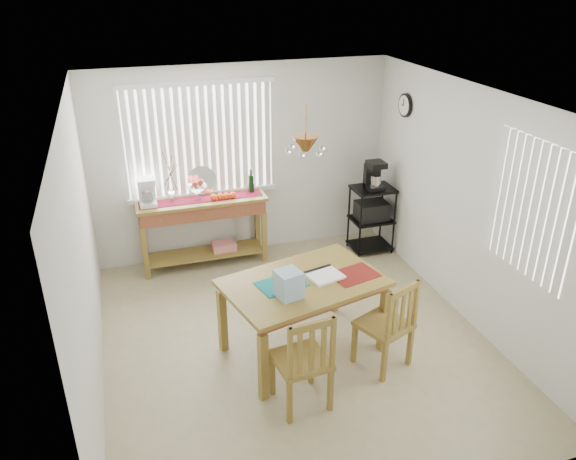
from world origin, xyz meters
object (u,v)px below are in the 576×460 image
object	(u,v)px
wire_cart	(372,213)
chair_left	(303,361)
sideboard	(203,216)
cart_items	(374,175)
dining_table	(304,289)
chair_right	(387,325)

from	to	relation	value
wire_cart	chair_left	world-z (taller)	chair_left
sideboard	cart_items	world-z (taller)	cart_items
cart_items	dining_table	xyz separation A→B (m)	(-1.65, -1.91, -0.38)
sideboard	cart_items	bearing A→B (deg)	-7.01
sideboard	chair_left	xyz separation A→B (m)	(0.37, -2.98, -0.21)
chair_left	chair_right	bearing A→B (deg)	16.64
chair_left	chair_right	world-z (taller)	chair_left
cart_items	chair_right	world-z (taller)	cart_items
sideboard	chair_left	distance (m)	3.01
sideboard	wire_cart	size ratio (longest dim) A/B	1.78
wire_cart	sideboard	bearing A→B (deg)	172.74
cart_items	chair_left	distance (m)	3.37
sideboard	wire_cart	world-z (taller)	sideboard
dining_table	chair_left	world-z (taller)	chair_left
wire_cart	chair_right	size ratio (longest dim) A/B	0.95
wire_cart	cart_items	world-z (taller)	cart_items
sideboard	chair_left	bearing A→B (deg)	-82.94
chair_right	dining_table	bearing A→B (deg)	144.69
wire_cart	cart_items	bearing A→B (deg)	90.00
sideboard	wire_cart	bearing A→B (deg)	-7.26
cart_items	chair_left	size ratio (longest dim) A/B	0.38
sideboard	dining_table	distance (m)	2.28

